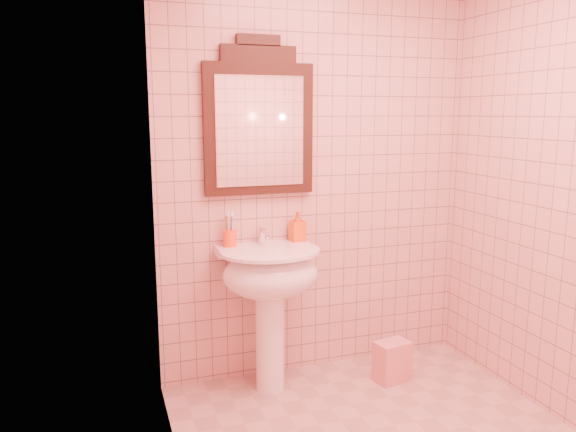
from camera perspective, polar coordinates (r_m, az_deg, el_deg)
name	(u,v)px	position (r m, az deg, el deg)	size (l,w,h in m)	color
back_wall	(317,176)	(3.49, 2.95, 4.07)	(2.00, 0.02, 2.50)	#D6A495
pedestal_sink	(270,283)	(3.28, -1.84, -6.86)	(0.58, 0.58, 0.86)	white
faucet	(263,235)	(3.34, -2.55, -1.96)	(0.04, 0.16, 0.11)	white
mirror	(259,122)	(3.32, -2.97, 9.49)	(0.66, 0.06, 0.92)	black
toothbrush_cup	(230,238)	(3.31, -5.93, -2.21)	(0.08, 0.08, 0.18)	#FF4815
soap_dispenser	(297,226)	(3.42, 0.95, -1.06)	(0.08, 0.09, 0.19)	#E65713
towel	(392,361)	(3.63, 10.51, -14.32)	(0.21, 0.14, 0.25)	pink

